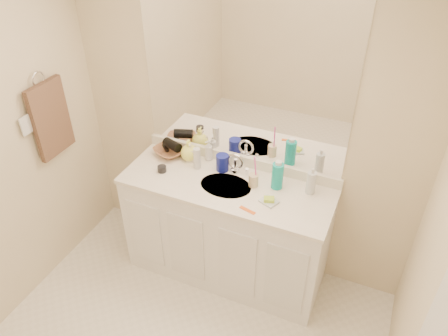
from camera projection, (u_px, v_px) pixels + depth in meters
wall_back at (242, 127)px, 3.10m from camera, size 2.60×0.02×2.40m
vanity_cabinet at (227, 231)px, 3.34m from camera, size 1.50×0.55×0.85m
countertop at (227, 185)px, 3.09m from camera, size 1.52×0.57×0.03m
backsplash at (241, 160)px, 3.25m from camera, size 1.52×0.03×0.08m
sink_basin at (226, 187)px, 3.07m from camera, size 0.37×0.37×0.02m
faucet at (236, 165)px, 3.17m from camera, size 0.02×0.02×0.11m
mirror at (243, 80)px, 2.88m from camera, size 1.48×0.01×1.20m
blue_mug at (222, 163)px, 3.18m from camera, size 0.10×0.10×0.13m
tan_cup at (253, 180)px, 3.04m from camera, size 0.08×0.08×0.09m
toothbrush at (255, 168)px, 2.97m from camera, size 0.02×0.04×0.20m
mouthwash_bottle at (277, 176)px, 2.99m from camera, size 0.10×0.10×0.19m
clear_pump_bottle at (311, 183)px, 2.95m from camera, size 0.07×0.07×0.17m
soap_dish at (269, 201)px, 2.91m from camera, size 0.14×0.13×0.01m
green_soap at (269, 199)px, 2.90m from camera, size 0.08×0.07×0.03m
orange_comb at (247, 210)px, 2.85m from camera, size 0.12×0.05×0.00m
dark_jar at (162, 169)px, 3.19m from camera, size 0.08×0.08×0.05m
extra_white_bottle at (197, 158)px, 3.19m from camera, size 0.07×0.07×0.17m
soap_bottle_white at (209, 150)px, 3.28m from camera, size 0.08×0.08×0.17m
soap_bottle_cream at (190, 152)px, 3.28m from camera, size 0.09×0.09×0.15m
soap_bottle_yellow at (189, 150)px, 3.28m from camera, size 0.14×0.14×0.17m
wicker_basket at (171, 151)px, 3.37m from camera, size 0.31×0.31×0.06m
hair_dryer at (172, 145)px, 3.33m from camera, size 0.16×0.12×0.07m
towel_ring at (38, 79)px, 2.92m from camera, size 0.01×0.11×0.11m
hand_towel at (51, 119)px, 3.08m from camera, size 0.04×0.32×0.55m
switch_plate at (26, 125)px, 2.91m from camera, size 0.01×0.08×0.13m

